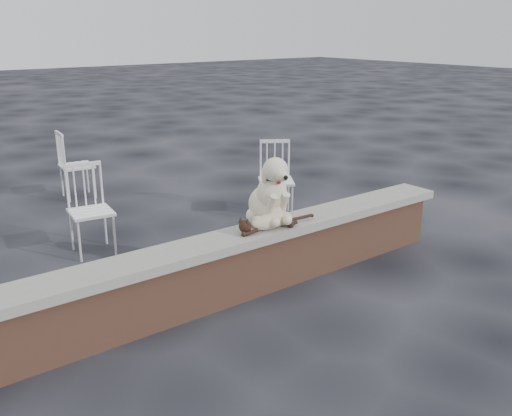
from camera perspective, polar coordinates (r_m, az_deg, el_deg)
ground at (r=4.82m, az=-7.79°, el=-10.69°), size 60.00×60.00×0.00m
brick_wall at (r=4.70m, az=-7.92°, el=-8.02°), size 6.00×0.30×0.50m
capstone at (r=4.58m, az=-8.08°, el=-4.75°), size 6.20×0.40×0.08m
dog at (r=5.07m, az=1.18°, el=2.00°), size 0.50×0.61×0.65m
cat at (r=4.98m, az=1.51°, el=-1.21°), size 0.98×0.37×0.16m
chair_e at (r=8.19m, az=-17.75°, el=4.21°), size 0.61×0.61×0.94m
chair_b at (r=6.09m, az=-16.42°, el=-0.24°), size 0.63×0.63×0.94m
chair_d at (r=7.03m, az=2.06°, el=2.89°), size 0.77×0.77×0.94m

